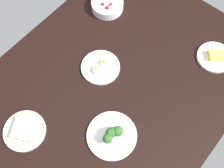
{
  "coord_description": "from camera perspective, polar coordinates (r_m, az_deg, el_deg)",
  "views": [
    {
      "loc": [
        -43.78,
        -36.85,
        127.41
      ],
      "look_at": [
        0.0,
        0.0,
        6.0
      ],
      "focal_mm": 45.81,
      "sensor_mm": 36.0,
      "label": 1
    }
  ],
  "objects": [
    {
      "name": "dining_table",
      "position": [
        1.38,
        0.0,
        -0.71
      ],
      "size": [
        145.03,
        105.98,
        4.0
      ],
      "primitive_type": "cube",
      "color": "black",
      "rests_on": "ground"
    },
    {
      "name": "plate_cheese",
      "position": [
        1.51,
        19.86,
        5.14
      ],
      "size": [
        17.65,
        17.65,
        4.37
      ],
      "color": "silver",
      "rests_on": "dining_table"
    },
    {
      "name": "plate_broccoli",
      "position": [
        1.26,
        0.0,
        -10.13
      ],
      "size": [
        22.14,
        22.14,
        8.12
      ],
      "color": "silver",
      "rests_on": "dining_table"
    },
    {
      "name": "bowl_berries",
      "position": [
        1.59,
        -0.94,
        15.52
      ],
      "size": [
        17.33,
        17.33,
        6.62
      ],
      "color": "silver",
      "rests_on": "dining_table"
    },
    {
      "name": "plate_eggs",
      "position": [
        1.39,
        -2.29,
        3.41
      ],
      "size": [
        19.0,
        19.0,
        4.84
      ],
      "color": "silver",
      "rests_on": "dining_table"
    },
    {
      "name": "plate_sandwich",
      "position": [
        1.33,
        -17.11,
        -8.85
      ],
      "size": [
        18.71,
        18.71,
        4.63
      ],
      "color": "silver",
      "rests_on": "dining_table"
    }
  ]
}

